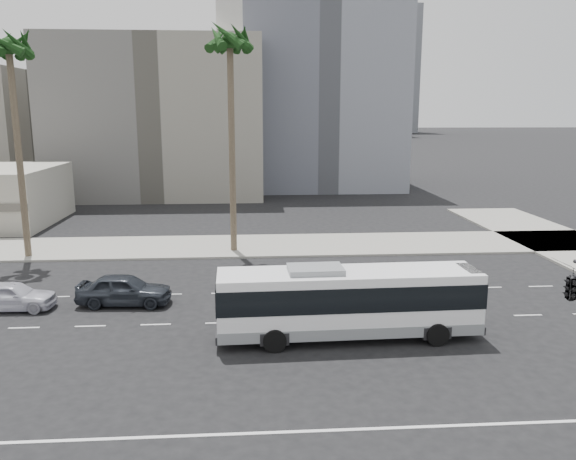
{
  "coord_description": "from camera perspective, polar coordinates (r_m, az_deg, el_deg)",
  "views": [
    {
      "loc": [
        -1.54,
        -25.36,
        9.73
      ],
      "look_at": [
        0.49,
        4.0,
        3.61
      ],
      "focal_mm": 35.28,
      "sensor_mm": 36.0,
      "label": 1
    }
  ],
  "objects": [
    {
      "name": "midrise_gray_center",
      "position": [
        78.02,
        3.17,
        14.13
      ],
      "size": [
        20.0,
        20.0,
        26.0
      ],
      "primitive_type": "cube",
      "color": "slate",
      "rests_on": "ground"
    },
    {
      "name": "car_a",
      "position": [
        30.43,
        -16.17,
        -5.78
      ],
      "size": [
        2.25,
        4.89,
        1.63
      ],
      "primitive_type": "imported",
      "rotation": [
        0.0,
        0.0,
        1.5
      ],
      "color": "#262B33",
      "rests_on": "ground"
    },
    {
      "name": "midrise_beige_west",
      "position": [
        71.14,
        -12.64,
        10.88
      ],
      "size": [
        24.0,
        18.0,
        18.0
      ],
      "primitive_type": "cube",
      "color": "slate",
      "rests_on": "ground"
    },
    {
      "name": "sidewalk_north",
      "position": [
        42.02,
        -1.75,
        -1.55
      ],
      "size": [
        120.0,
        7.0,
        0.15
      ],
      "primitive_type": "cube",
      "color": "gray",
      "rests_on": "ground"
    },
    {
      "name": "ground",
      "position": [
        27.21,
        -0.45,
        -9.21
      ],
      "size": [
        700.0,
        700.0,
        0.0
      ],
      "primitive_type": "plane",
      "color": "black",
      "rests_on": "ground"
    },
    {
      "name": "highrise_far",
      "position": [
        294.89,
        10.48,
        15.5
      ],
      "size": [
        22.0,
        22.0,
        60.0
      ],
      "primitive_type": "cube",
      "color": "#53575F",
      "rests_on": "ground"
    },
    {
      "name": "palm_near",
      "position": [
        39.59,
        -5.88,
        18.01
      ],
      "size": [
        4.62,
        4.62,
        15.56
      ],
      "rotation": [
        0.0,
        0.0,
        0.29
      ],
      "color": "brown",
      "rests_on": "ground"
    },
    {
      "name": "palm_mid",
      "position": [
        41.65,
        -26.31,
        15.87
      ],
      "size": [
        4.88,
        4.88,
        15.09
      ],
      "rotation": [
        0.0,
        0.0,
        -0.33
      ],
      "color": "brown",
      "rests_on": "ground"
    },
    {
      "name": "car_b",
      "position": [
        31.74,
        -26.11,
        -5.98
      ],
      "size": [
        1.86,
        4.33,
        1.46
      ],
      "primitive_type": "imported",
      "rotation": [
        0.0,
        0.0,
        1.54
      ],
      "color": "silver",
      "rests_on": "ground"
    },
    {
      "name": "highrise_right",
      "position": [
        260.8,
        6.64,
        17.23
      ],
      "size": [
        26.0,
        26.0,
        70.0
      ],
      "primitive_type": "cube",
      "color": "#53575F",
      "rests_on": "ground"
    },
    {
      "name": "civic_tower",
      "position": [
        276.89,
        -4.23,
        17.75
      ],
      "size": [
        42.0,
        42.0,
        129.0
      ],
      "color": "silver",
      "rests_on": "ground"
    },
    {
      "name": "city_bus",
      "position": [
        24.96,
        6.11,
        -7.05
      ],
      "size": [
        11.46,
        2.87,
        3.27
      ],
      "rotation": [
        0.0,
        0.0,
        0.03
      ],
      "color": "white",
      "rests_on": "ground"
    }
  ]
}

